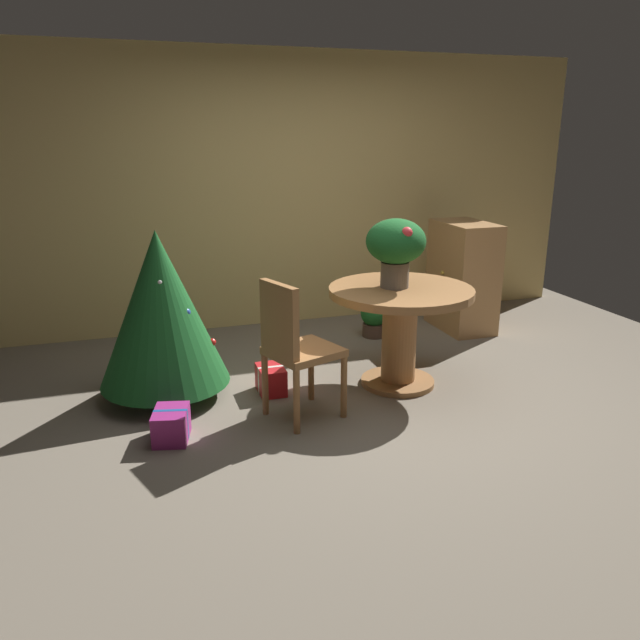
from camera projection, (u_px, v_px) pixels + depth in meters
The scene contains 10 objects.
ground_plane at pixel (378, 404), 4.43m from camera, with size 6.60×6.60×0.00m, color #756B5B.
back_wall_panel at pixel (293, 191), 6.05m from camera, with size 6.00×0.10×2.60m, color tan.
round_dining_table at pixel (400, 318), 4.64m from camera, with size 1.07×1.07×0.76m.
flower_vase at pixel (396, 245), 4.49m from camera, with size 0.44×0.44×0.50m.
wooden_chair_left at pixel (294, 344), 4.07m from camera, with size 0.55×0.53×0.96m.
holiday_tree at pixel (161, 309), 4.37m from camera, with size 0.92×0.92×1.23m.
gift_box_red at pixel (271, 380), 4.61m from camera, with size 0.19×0.27×0.20m.
gift_box_purple at pixel (171, 425), 3.91m from camera, with size 0.27×0.32×0.20m.
wooden_cabinet at pixel (463, 276), 6.00m from camera, with size 0.45×0.70×1.04m.
potted_plant at pixel (374, 317), 5.84m from camera, with size 0.26×0.26×0.36m.
Camera 1 is at (-1.64, -3.74, 1.88)m, focal length 34.90 mm.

